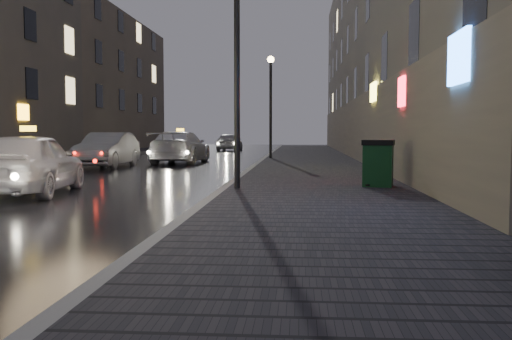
{
  "coord_description": "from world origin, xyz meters",
  "views": [
    {
      "loc": [
        3.36,
        -7.71,
        1.52
      ],
      "look_at": [
        2.59,
        2.26,
        0.85
      ],
      "focal_mm": 40.0,
      "sensor_mm": 36.0,
      "label": 1
    }
  ],
  "objects": [
    {
      "name": "taxi_near",
      "position": [
        -3.2,
        5.64,
        0.76
      ],
      "size": [
        2.38,
        4.69,
        1.53
      ],
      "primitive_type": "imported",
      "rotation": [
        0.0,
        0.0,
        3.27
      ],
      "color": "silver",
      "rests_on": "ground"
    },
    {
      "name": "trash_bin",
      "position": [
        5.33,
        6.78,
        0.74
      ],
      "size": [
        0.91,
        0.91,
        1.17
      ],
      "rotation": [
        0.0,
        0.0,
        -0.22
      ],
      "color": "black",
      "rests_on": "sidewalk"
    },
    {
      "name": "building_far_c",
      "position": [
        -13.5,
        39.0,
        5.5
      ],
      "size": [
        6.0,
        22.0,
        11.0
      ],
      "primitive_type": "cube",
      "color": "#6B6051",
      "rests_on": "ground"
    },
    {
      "name": "car_far",
      "position": [
        -2.22,
        37.56,
        0.71
      ],
      "size": [
        1.88,
        4.22,
        1.41
      ],
      "primitive_type": "imported",
      "rotation": [
        0.0,
        0.0,
        3.09
      ],
      "color": "#A0A0A8",
      "rests_on": "ground"
    },
    {
      "name": "building_near",
      "position": [
        7.1,
        25.0,
        6.5
      ],
      "size": [
        1.8,
        50.0,
        13.0
      ],
      "primitive_type": "cube",
      "color": "#605B54",
      "rests_on": "ground"
    },
    {
      "name": "taxi_mid",
      "position": [
        -2.41,
        19.56,
        0.77
      ],
      "size": [
        2.29,
        5.37,
        1.54
      ],
      "primitive_type": "imported",
      "rotation": [
        0.0,
        0.0,
        3.12
      ],
      "color": "white",
      "rests_on": "ground"
    },
    {
      "name": "ground",
      "position": [
        0.0,
        0.0,
        0.0
      ],
      "size": [
        120.0,
        120.0,
        0.0
      ],
      "primitive_type": "plane",
      "color": "black",
      "rests_on": "ground"
    },
    {
      "name": "curb",
      "position": [
        1.5,
        21.0,
        0.07
      ],
      "size": [
        0.2,
        58.0,
        0.15
      ],
      "primitive_type": "cube",
      "color": "slate",
      "rests_on": "ground"
    },
    {
      "name": "car_left_mid",
      "position": [
        -4.85,
        16.12,
        0.75
      ],
      "size": [
        1.59,
        4.54,
        1.49
      ],
      "primitive_type": "imported",
      "rotation": [
        0.0,
        0.0,
        0.0
      ],
      "color": "gray",
      "rests_on": "ground"
    },
    {
      "name": "sidewalk_far",
      "position": [
        -8.7,
        21.0,
        0.07
      ],
      "size": [
        2.4,
        58.0,
        0.15
      ],
      "primitive_type": "cube",
      "color": "black",
      "rests_on": "ground"
    },
    {
      "name": "curb_far",
      "position": [
        -7.4,
        21.0,
        0.07
      ],
      "size": [
        0.2,
        58.0,
        0.15
      ],
      "primitive_type": "cube",
      "color": "slate",
      "rests_on": "ground"
    },
    {
      "name": "lamp_far",
      "position": [
        1.85,
        22.0,
        3.49
      ],
      "size": [
        0.36,
        0.36,
        5.28
      ],
      "color": "black",
      "rests_on": "sidewalk"
    },
    {
      "name": "lamp_near",
      "position": [
        1.85,
        6.0,
        3.49
      ],
      "size": [
        0.36,
        0.36,
        5.28
      ],
      "color": "black",
      "rests_on": "sidewalk"
    },
    {
      "name": "sidewalk",
      "position": [
        3.9,
        21.0,
        0.07
      ],
      "size": [
        4.6,
        58.0,
        0.15
      ],
      "primitive_type": "cube",
      "color": "black",
      "rests_on": "ground"
    }
  ]
}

